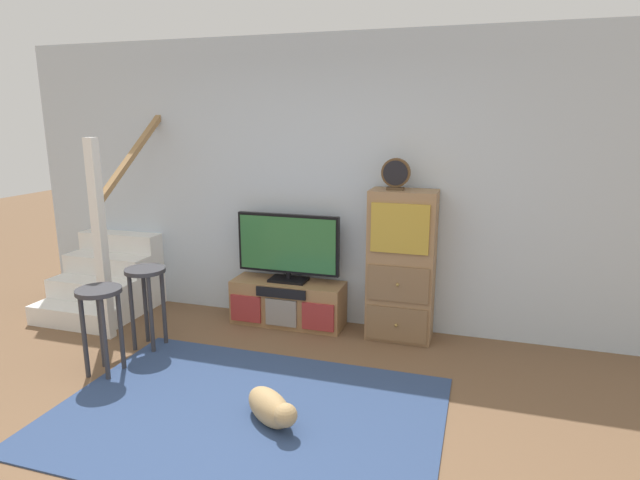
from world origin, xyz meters
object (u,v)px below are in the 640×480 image
(media_console, at_px, (288,303))
(television, at_px, (288,246))
(desk_clock, at_px, (396,174))
(bar_stool_near, at_px, (100,311))
(side_cabinet, at_px, (401,266))
(bar_stool_far, at_px, (146,289))
(dog, at_px, (271,408))

(media_console, xyz_separation_m, television, (0.00, 0.02, 0.56))
(media_console, distance_m, desk_clock, 1.63)
(television, distance_m, desk_clock, 1.23)
(desk_clock, relative_size, bar_stool_near, 0.39)
(television, bearing_deg, side_cabinet, -0.73)
(television, relative_size, desk_clock, 3.67)
(side_cabinet, xyz_separation_m, bar_stool_far, (-2.04, -0.87, -0.14))
(bar_stool_near, relative_size, dog, 1.47)
(bar_stool_far, bearing_deg, dog, -28.33)
(television, distance_m, bar_stool_near, 1.75)
(desk_clock, bearing_deg, side_cabinet, 11.49)
(television, height_order, side_cabinet, side_cabinet)
(dog, bearing_deg, side_cabinet, 70.99)
(television, height_order, dog, television)
(media_console, xyz_separation_m, desk_clock, (1.01, -0.00, 1.28))
(media_console, bearing_deg, bar_stool_near, -126.15)
(side_cabinet, distance_m, desk_clock, 0.82)
(bar_stool_near, height_order, dog, bar_stool_near)
(side_cabinet, xyz_separation_m, bar_stool_near, (-2.09, -1.39, -0.15))
(dog, bearing_deg, desk_clock, 73.16)
(side_cabinet, bearing_deg, dog, -109.01)
(media_console, xyz_separation_m, side_cabinet, (1.08, 0.01, 0.46))
(bar_stool_far, xyz_separation_m, dog, (1.47, -0.79, -0.42))
(side_cabinet, distance_m, bar_stool_far, 2.23)
(side_cabinet, bearing_deg, bar_stool_far, -157.03)
(side_cabinet, bearing_deg, bar_stool_near, -146.36)
(television, bearing_deg, dog, -73.11)
(media_console, height_order, desk_clock, desk_clock)
(desk_clock, height_order, dog, desk_clock)
(desk_clock, bearing_deg, dog, -106.84)
(side_cabinet, relative_size, desk_clock, 4.95)
(television, bearing_deg, media_console, -90.00)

